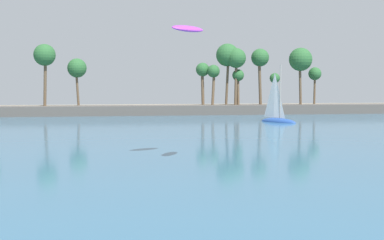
% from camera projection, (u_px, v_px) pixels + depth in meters
% --- Properties ---
extents(sea, '(220.00, 118.66, 0.06)m').
position_uv_depth(sea, '(122.00, 124.00, 72.64)').
color(sea, '#33607F').
rests_on(sea, ground).
extents(palm_headland, '(110.64, 6.09, 13.25)m').
position_uv_depth(palm_headland, '(130.00, 95.00, 91.70)').
color(palm_headland, '#514C47').
rests_on(palm_headland, ground).
extents(sailboat_far_left, '(5.10, 6.36, 9.22)m').
position_uv_depth(sailboat_far_left, '(278.00, 116.00, 75.55)').
color(sailboat_far_left, '#234793').
rests_on(sailboat_far_left, sea).
extents(kite_aloft_low_near_shore, '(3.09, 2.40, 0.77)m').
position_uv_depth(kite_aloft_low_near_shore, '(188.00, 29.00, 38.24)').
color(kite_aloft_low_near_shore, purple).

